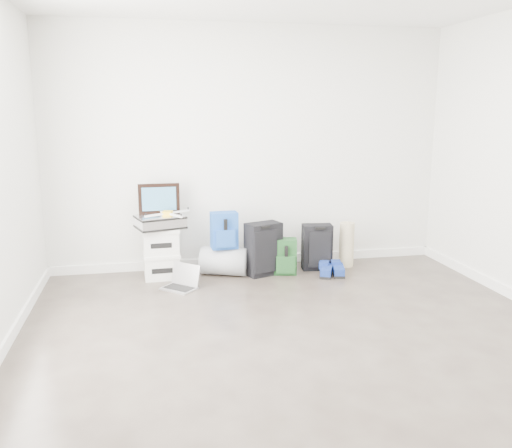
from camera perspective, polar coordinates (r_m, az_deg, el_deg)
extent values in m
plane|color=#322924|center=(4.11, 6.13, -13.87)|extent=(5.00, 5.00, 0.00)
cube|color=silver|center=(6.14, -0.69, 7.93)|extent=(4.50, 0.02, 2.70)
cube|color=white|center=(6.36, -0.64, -3.85)|extent=(4.50, 0.02, 0.10)
cube|color=silver|center=(5.94, -9.89, -4.48)|extent=(0.38, 0.31, 0.24)
cube|color=silver|center=(5.90, -9.93, -3.21)|extent=(0.40, 0.33, 0.04)
cube|color=silver|center=(5.87, -9.98, -1.92)|extent=(0.38, 0.31, 0.24)
cube|color=silver|center=(5.84, -10.03, -0.61)|extent=(0.40, 0.33, 0.04)
cube|color=#B2B2B7|center=(5.82, -10.06, 0.22)|extent=(0.55, 0.47, 0.14)
cube|color=black|center=(5.88, -10.17, 2.64)|extent=(0.44, 0.04, 0.33)
cube|color=#225689|center=(5.86, -10.17, 2.61)|extent=(0.36, 0.01, 0.25)
cube|color=yellow|center=(5.79, -9.30, 1.12)|extent=(0.12, 0.12, 0.05)
cube|color=white|center=(5.86, -8.17, 1.29)|extent=(0.25, 0.15, 0.02)
cube|color=white|center=(5.90, -9.99, 1.30)|extent=(0.15, 0.25, 0.02)
cube|color=white|center=(5.72, -10.45, 0.95)|extent=(0.25, 0.15, 0.02)
cube|color=white|center=(5.67, -8.58, 0.92)|extent=(0.15, 0.25, 0.02)
cylinder|color=gray|center=(5.96, -3.36, -3.92)|extent=(0.58, 0.47, 0.31)
cube|color=#18469F|center=(5.85, -3.37, -0.66)|extent=(0.29, 0.18, 0.40)
cube|color=#18469F|center=(5.77, -3.23, -1.51)|extent=(0.21, 0.07, 0.19)
cube|color=black|center=(5.92, 0.77, -2.64)|extent=(0.43, 0.33, 0.58)
cube|color=black|center=(5.81, 1.03, -2.94)|extent=(0.27, 0.12, 0.46)
cube|color=black|center=(5.75, 1.03, -0.31)|extent=(0.11, 0.06, 0.02)
cube|color=#143717|center=(5.98, 2.92, -3.41)|extent=(0.31, 0.22, 0.40)
cube|color=#143717|center=(5.91, 3.14, -4.28)|extent=(0.21, 0.10, 0.19)
cube|color=black|center=(6.17, 6.42, -2.41)|extent=(0.35, 0.23, 0.52)
cube|color=black|center=(6.07, 6.73, -2.66)|extent=(0.25, 0.06, 0.41)
cube|color=black|center=(6.02, 6.77, -0.44)|extent=(0.11, 0.04, 0.02)
cube|color=black|center=(6.00, 7.44, -5.27)|extent=(0.24, 0.33, 0.03)
cube|color=#19379B|center=(5.99, 7.45, -4.81)|extent=(0.23, 0.31, 0.07)
cube|color=black|center=(6.05, 8.66, -5.18)|extent=(0.19, 0.33, 0.03)
cube|color=#19379B|center=(6.03, 8.68, -4.72)|extent=(0.18, 0.31, 0.07)
cylinder|color=tan|center=(6.33, 9.51, -2.14)|extent=(0.17, 0.17, 0.51)
cube|color=silver|center=(5.57, -8.12, -6.74)|extent=(0.41, 0.40, 0.02)
cube|color=black|center=(5.57, -8.12, -6.66)|extent=(0.32, 0.31, 0.00)
cube|color=black|center=(5.62, -7.39, -5.26)|extent=(0.25, 0.24, 0.22)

